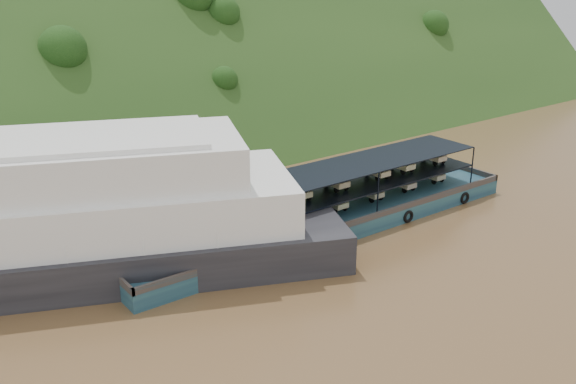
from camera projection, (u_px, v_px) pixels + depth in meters
ground at (332, 237)px, 48.90m from camera, size 160.00×160.00×0.00m
hillside at (135, 137)px, 75.94m from camera, size 140.00×39.60×39.60m
cargo_barge at (308, 217)px, 49.50m from camera, size 35.00×7.18×4.79m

